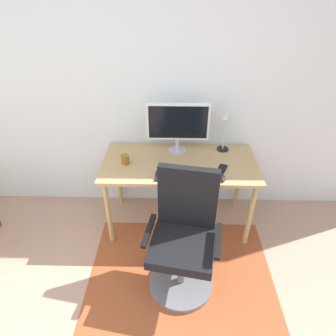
% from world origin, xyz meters
% --- Properties ---
extents(wall_back, '(6.00, 0.10, 2.60)m').
position_xyz_m(wall_back, '(0.00, 2.20, 1.30)').
color(wall_back, silver).
rests_on(wall_back, ground).
extents(area_rug, '(1.56, 1.21, 0.01)m').
position_xyz_m(area_rug, '(0.26, 1.14, 0.00)').
color(area_rug, '#984927').
rests_on(area_rug, ground).
extents(desk, '(1.40, 0.68, 0.74)m').
position_xyz_m(desk, '(0.24, 1.79, 0.66)').
color(desk, tan).
rests_on(desk, ground).
extents(monitor, '(0.57, 0.18, 0.48)m').
position_xyz_m(monitor, '(0.22, 1.99, 1.02)').
color(monitor, '#B2B2B7').
rests_on(monitor, desk).
extents(keyboard, '(0.43, 0.13, 0.02)m').
position_xyz_m(keyboard, '(0.25, 1.55, 0.74)').
color(keyboard, black).
rests_on(keyboard, desk).
extents(computer_mouse, '(0.06, 0.10, 0.03)m').
position_xyz_m(computer_mouse, '(0.59, 1.52, 0.75)').
color(computer_mouse, black).
rests_on(computer_mouse, desk).
extents(coffee_cup, '(0.07, 0.07, 0.09)m').
position_xyz_m(coffee_cup, '(-0.25, 1.75, 0.78)').
color(coffee_cup, '#855E19').
rests_on(coffee_cup, desk).
extents(cell_phone, '(0.12, 0.16, 0.01)m').
position_xyz_m(cell_phone, '(0.61, 1.68, 0.74)').
color(cell_phone, black).
rests_on(cell_phone, desk).
extents(desk_lamp, '(0.11, 0.11, 0.39)m').
position_xyz_m(desk_lamp, '(0.66, 2.02, 0.98)').
color(desk_lamp, black).
rests_on(desk_lamp, desk).
extents(office_chair, '(0.60, 0.54, 1.04)m').
position_xyz_m(office_chair, '(0.27, 1.10, 0.43)').
color(office_chair, slate).
rests_on(office_chair, ground).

